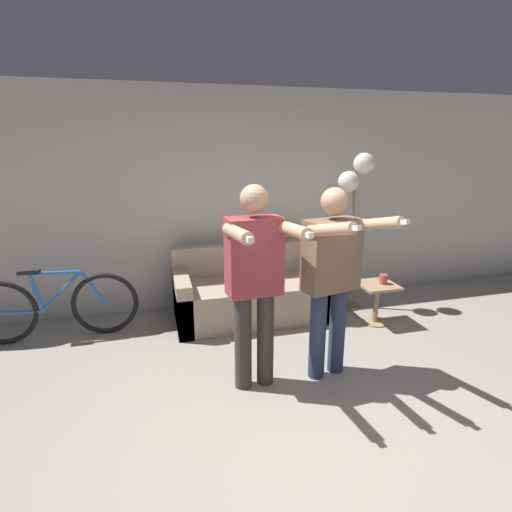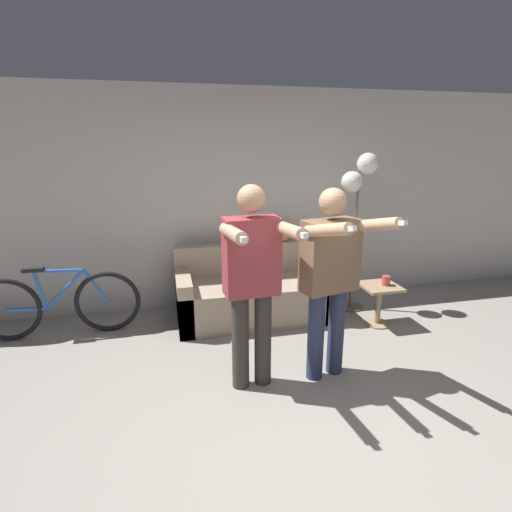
{
  "view_description": "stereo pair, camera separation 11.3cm",
  "coord_description": "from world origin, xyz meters",
  "px_view_note": "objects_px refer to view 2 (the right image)",
  "views": [
    {
      "loc": [
        -1.05,
        -2.08,
        1.96
      ],
      "look_at": [
        -0.12,
        1.44,
        0.93
      ],
      "focal_mm": 28.0,
      "sensor_mm": 36.0,
      "label": 1
    },
    {
      "loc": [
        -0.94,
        -2.11,
        1.96
      ],
      "look_at": [
        -0.12,
        1.44,
        0.93
      ],
      "focal_mm": 28.0,
      "sensor_mm": 36.0,
      "label": 2
    }
  ],
  "objects_px": {
    "person_right": "(331,272)",
    "bicycle": "(58,304)",
    "person_left": "(252,276)",
    "couch": "(254,294)",
    "cat": "(276,235)",
    "side_table": "(379,297)",
    "floor_lamp": "(359,185)",
    "cup": "(386,281)"
  },
  "relations": [
    {
      "from": "person_right",
      "to": "bicycle",
      "type": "xyz_separation_m",
      "value": [
        -2.43,
        1.34,
        -0.6
      ]
    },
    {
      "from": "person_right",
      "to": "side_table",
      "type": "xyz_separation_m",
      "value": [
        0.97,
        0.83,
        -0.63
      ]
    },
    {
      "from": "person_left",
      "to": "person_right",
      "type": "distance_m",
      "value": 0.66
    },
    {
      "from": "person_left",
      "to": "side_table",
      "type": "distance_m",
      "value": 1.93
    },
    {
      "from": "bicycle",
      "to": "side_table",
      "type": "bearing_deg",
      "value": -8.55
    },
    {
      "from": "person_right",
      "to": "cup",
      "type": "xyz_separation_m",
      "value": [
        1.02,
        0.82,
        -0.44
      ]
    },
    {
      "from": "cat",
      "to": "cup",
      "type": "relative_size",
      "value": 5.06
    },
    {
      "from": "person_left",
      "to": "floor_lamp",
      "type": "bearing_deg",
      "value": 37.19
    },
    {
      "from": "couch",
      "to": "cat",
      "type": "height_order",
      "value": "cat"
    },
    {
      "from": "couch",
      "to": "cup",
      "type": "height_order",
      "value": "couch"
    },
    {
      "from": "person_left",
      "to": "bicycle",
      "type": "bearing_deg",
      "value": 139.25
    },
    {
      "from": "bicycle",
      "to": "floor_lamp",
      "type": "bearing_deg",
      "value": -0.04
    },
    {
      "from": "cat",
      "to": "floor_lamp",
      "type": "xyz_separation_m",
      "value": [
        0.88,
        -0.32,
        0.61
      ]
    },
    {
      "from": "person_left",
      "to": "person_right",
      "type": "relative_size",
      "value": 1.03
    },
    {
      "from": "cup",
      "to": "person_left",
      "type": "bearing_deg",
      "value": -154.07
    },
    {
      "from": "floor_lamp",
      "to": "side_table",
      "type": "bearing_deg",
      "value": -81.67
    },
    {
      "from": "person_right",
      "to": "bicycle",
      "type": "height_order",
      "value": "person_right"
    },
    {
      "from": "cup",
      "to": "side_table",
      "type": "bearing_deg",
      "value": 168.89
    },
    {
      "from": "person_left",
      "to": "cat",
      "type": "relative_size",
      "value": 3.14
    },
    {
      "from": "floor_lamp",
      "to": "bicycle",
      "type": "bearing_deg",
      "value": 179.96
    },
    {
      "from": "bicycle",
      "to": "cat",
      "type": "bearing_deg",
      "value": 7.51
    },
    {
      "from": "person_left",
      "to": "floor_lamp",
      "type": "distance_m",
      "value": 2.11
    },
    {
      "from": "person_left",
      "to": "person_right",
      "type": "xyz_separation_m",
      "value": [
        0.66,
        0.0,
        -0.01
      ]
    },
    {
      "from": "floor_lamp",
      "to": "person_right",
      "type": "bearing_deg",
      "value": -123.72
    },
    {
      "from": "cup",
      "to": "person_right",
      "type": "bearing_deg",
      "value": -141.47
    },
    {
      "from": "couch",
      "to": "person_right",
      "type": "relative_size",
      "value": 1.08
    },
    {
      "from": "couch",
      "to": "cat",
      "type": "bearing_deg",
      "value": 41.36
    },
    {
      "from": "cat",
      "to": "side_table",
      "type": "bearing_deg",
      "value": -40.98
    },
    {
      "from": "side_table",
      "to": "bicycle",
      "type": "relative_size",
      "value": 0.28
    },
    {
      "from": "floor_lamp",
      "to": "cup",
      "type": "distance_m",
      "value": 1.12
    },
    {
      "from": "couch",
      "to": "person_left",
      "type": "bearing_deg",
      "value": -103.17
    },
    {
      "from": "couch",
      "to": "cat",
      "type": "xyz_separation_m",
      "value": [
        0.35,
        0.31,
        0.62
      ]
    },
    {
      "from": "side_table",
      "to": "cat",
      "type": "bearing_deg",
      "value": 139.02
    },
    {
      "from": "side_table",
      "to": "bicycle",
      "type": "bearing_deg",
      "value": 171.45
    },
    {
      "from": "person_left",
      "to": "floor_lamp",
      "type": "height_order",
      "value": "floor_lamp"
    },
    {
      "from": "side_table",
      "to": "cup",
      "type": "relative_size",
      "value": 4.41
    },
    {
      "from": "person_right",
      "to": "cat",
      "type": "bearing_deg",
      "value": 76.88
    },
    {
      "from": "floor_lamp",
      "to": "side_table",
      "type": "height_order",
      "value": "floor_lamp"
    },
    {
      "from": "person_left",
      "to": "person_right",
      "type": "bearing_deg",
      "value": -3.51
    },
    {
      "from": "person_left",
      "to": "floor_lamp",
      "type": "relative_size",
      "value": 0.9
    },
    {
      "from": "couch",
      "to": "floor_lamp",
      "type": "xyz_separation_m",
      "value": [
        1.23,
        -0.02,
        1.23
      ]
    },
    {
      "from": "side_table",
      "to": "bicycle",
      "type": "xyz_separation_m",
      "value": [
        -3.39,
        0.51,
        0.02
      ]
    }
  ]
}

